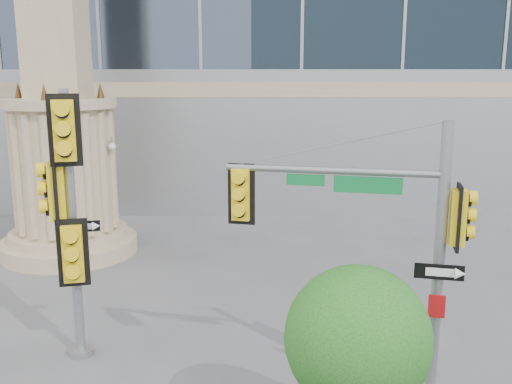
{
  "coord_description": "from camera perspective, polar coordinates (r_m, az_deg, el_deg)",
  "views": [
    {
      "loc": [
        0.3,
        -9.21,
        5.96
      ],
      "look_at": [
        0.25,
        2.0,
        3.56
      ],
      "focal_mm": 40.0,
      "sensor_mm": 36.0,
      "label": 1
    }
  ],
  "objects": [
    {
      "name": "monument",
      "position": [
        19.27,
        -19.12,
        10.1
      ],
      "size": [
        4.4,
        4.4,
        16.6
      ],
      "color": "tan",
      "rests_on": "ground"
    },
    {
      "name": "main_signal_pole",
      "position": [
        9.82,
        12.51,
        -4.48
      ],
      "size": [
        3.96,
        1.2,
        5.18
      ],
      "rotation": [
        0.0,
        0.0,
        -0.22
      ],
      "color": "slate",
      "rests_on": "ground"
    },
    {
      "name": "secondary_signal_pole",
      "position": [
        12.01,
        -18.34,
        -1.35
      ],
      "size": [
        1.03,
        0.74,
        5.61
      ],
      "rotation": [
        0.0,
        0.0,
        0.23
      ],
      "color": "slate",
      "rests_on": "ground"
    },
    {
      "name": "street_tree",
      "position": [
        8.45,
        10.33,
        -14.71
      ],
      "size": [
        2.13,
        2.08,
        3.31
      ],
      "color": "tan",
      "rests_on": "ground"
    }
  ]
}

